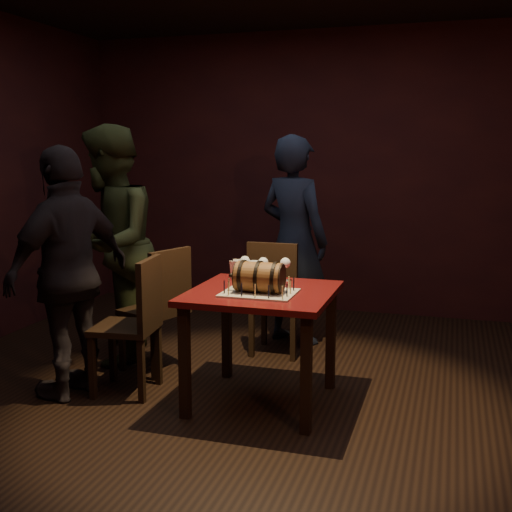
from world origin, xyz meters
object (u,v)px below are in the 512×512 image
wine_glass_left (245,262)px  person_back (294,240)px  wine_glass_right (285,264)px  person_left_rear (110,245)px  chair_back (276,292)px  chair_left_front (136,318)px  wine_glass_mid (263,264)px  pub_table (262,307)px  barrel_cake (259,277)px  chair_left_rear (161,303)px  person_left_front (69,273)px  pint_of_ale (254,272)px

wine_glass_left → person_back: size_ratio=0.09×
wine_glass_right → person_left_rear: size_ratio=0.09×
chair_back → person_left_rear: (-1.20, -0.46, 0.39)m
chair_left_front → wine_glass_mid: bearing=26.9°
chair_back → person_back: 0.56m
pub_table → person_back: size_ratio=0.51×
barrel_cake → chair_left_rear: (-0.89, 0.44, -0.33)m
wine_glass_mid → person_back: (-0.05, 1.07, 0.01)m
chair_left_rear → person_back: 1.32m
person_back → person_left_front: bearing=77.2°
wine_glass_right → chair_left_rear: chair_left_rear is taller
wine_glass_right → person_left_rear: 1.44m
pub_table → wine_glass_right: bearing=78.9°
wine_glass_left → wine_glass_mid: bearing=-6.3°
barrel_cake → wine_glass_left: (-0.23, 0.42, 0.01)m
pub_table → chair_left_front: size_ratio=0.97×
barrel_cake → chair_back: bearing=99.9°
barrel_cake → person_back: 1.48m
chair_left_front → person_back: 1.67m
wine_glass_mid → chair_back: bearing=97.9°
chair_left_rear → person_left_rear: size_ratio=0.51×
wine_glass_left → pint_of_ale: wine_glass_left is taller
person_back → person_left_front: (-1.12, -1.61, -0.04)m
chair_left_rear → person_left_rear: person_left_rear is taller
chair_back → person_left_rear: bearing=-159.0°
person_left_rear → chair_left_front: bearing=20.4°
wine_glass_right → chair_left_front: size_ratio=0.17×
barrel_cake → person_left_rear: person_left_rear is taller
pint_of_ale → wine_glass_right: bearing=34.9°
wine_glass_right → chair_back: chair_back is taller
barrel_cake → person_back: person_back is taller
chair_left_front → person_left_front: (-0.40, -0.15, 0.31)m
wine_glass_right → chair_left_rear: (-0.94, 0.01, -0.35)m
barrel_cake → wine_glass_mid: barrel_cake is taller
chair_left_front → person_left_rear: 0.87m
wine_glass_left → person_left_front: person_left_front is taller
pub_table → wine_glass_right: size_ratio=5.59×
pub_table → person_left_rear: bearing=160.4°
chair_left_rear → person_left_front: person_left_front is taller
wine_glass_right → chair_left_rear: bearing=179.4°
chair_back → wine_glass_right: bearing=-68.8°
wine_glass_left → wine_glass_right: 0.29m
wine_glass_mid → person_left_front: bearing=-155.1°
wine_glass_right → person_left_rear: bearing=173.9°
chair_left_front → wine_glass_right: bearing=24.7°
barrel_cake → wine_glass_right: (0.05, 0.43, 0.01)m
pub_table → person_left_rear: (-1.37, 0.49, 0.27)m
pint_of_ale → chair_back: bearing=94.1°
wine_glass_left → chair_left_rear: 0.74m
chair_left_rear → pub_table: bearing=-21.4°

